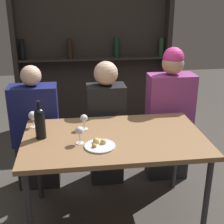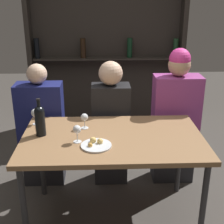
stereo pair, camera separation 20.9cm
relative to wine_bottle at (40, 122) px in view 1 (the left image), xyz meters
The scene contains 11 objects.
ground_plane 1.03m from the wine_bottle, ahead, with size 10.00×10.00×0.00m, color #47423D.
dining_table 0.58m from the wine_bottle, ahead, with size 1.36×0.82×0.75m.
wine_rack_wall 2.04m from the wine_bottle, 74.52° to the left, with size 2.03×0.21×2.16m.
wine_bottle is the anchor object (origin of this frame).
wine_glass_0 0.31m from the wine_bottle, 24.62° to the right, with size 0.06×0.06×0.13m.
wine_glass_1 0.23m from the wine_bottle, 110.06° to the left, with size 0.07×0.07×0.13m.
wine_glass_2 0.35m from the wine_bottle, 19.14° to the left, with size 0.06×0.06×0.12m.
food_plate_0 0.48m from the wine_bottle, 25.16° to the right, with size 0.22×0.22×0.05m.
seated_person_left 0.63m from the wine_bottle, 100.99° to the left, with size 0.42×0.22×1.18m.
seated_person_center 0.82m from the wine_bottle, 44.26° to the left, with size 0.35×0.22×1.20m.
seated_person_right 1.30m from the wine_bottle, 24.72° to the left, with size 0.43×0.22×1.31m.
Camera 1 is at (-0.29, -2.10, 1.76)m, focal length 50.00 mm.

